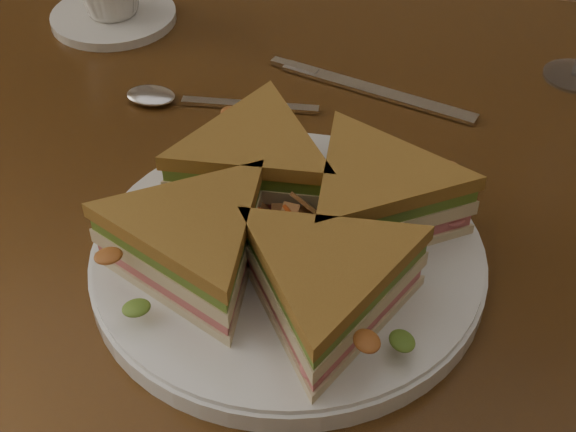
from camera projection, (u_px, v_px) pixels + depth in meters
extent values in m
cube|color=#321C0B|center=(256.00, 198.00, 0.69)|extent=(1.20, 0.80, 0.04)
cylinder|color=silver|center=(288.00, 258.00, 0.59)|extent=(0.29, 0.29, 0.02)
cube|color=silver|center=(250.00, 106.00, 0.75)|extent=(0.13, 0.03, 0.00)
ellipsoid|color=silver|center=(151.00, 96.00, 0.76)|extent=(0.05, 0.03, 0.01)
cube|color=silver|center=(377.00, 92.00, 0.77)|extent=(0.20, 0.06, 0.00)
cube|color=silver|center=(295.00, 68.00, 0.80)|extent=(0.05, 0.02, 0.00)
cylinder|color=white|center=(574.00, 76.00, 0.79)|extent=(0.06, 0.06, 0.00)
cylinder|color=silver|center=(114.00, 17.00, 0.88)|extent=(0.14, 0.14, 0.01)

